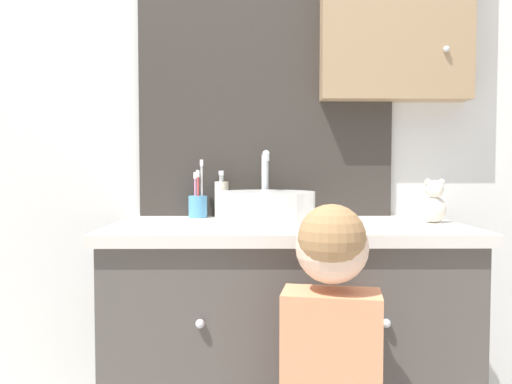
% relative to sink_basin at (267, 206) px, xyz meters
% --- Properties ---
extents(wall_back, '(3.20, 0.18, 2.50)m').
position_rel_sink_basin_xyz_m(wall_back, '(0.08, 0.27, 0.39)').
color(wall_back, silver).
rests_on(wall_back, ground_plane).
extents(vanity_counter, '(1.08, 0.53, 0.82)m').
position_rel_sink_basin_xyz_m(vanity_counter, '(0.06, -0.01, -0.46)').
color(vanity_counter, '#4C4742').
rests_on(vanity_counter, ground_plane).
extents(sink_basin, '(0.30, 0.35, 0.23)m').
position_rel_sink_basin_xyz_m(sink_basin, '(0.00, 0.00, 0.00)').
color(sink_basin, white).
rests_on(sink_basin, vanity_counter).
extents(toothbrush_holder, '(0.06, 0.06, 0.20)m').
position_rel_sink_basin_xyz_m(toothbrush_holder, '(-0.23, 0.17, -0.01)').
color(toothbrush_holder, '#4C93C6').
rests_on(toothbrush_holder, vanity_counter).
extents(soap_dispenser, '(0.05, 0.05, 0.16)m').
position_rel_sink_basin_xyz_m(soap_dispenser, '(-0.15, 0.18, 0.01)').
color(soap_dispenser, beige).
rests_on(soap_dispenser, vanity_counter).
extents(child_figure, '(0.28, 0.43, 0.92)m').
position_rel_sink_basin_xyz_m(child_figure, '(0.14, -0.44, -0.34)').
color(child_figure, slate).
rests_on(child_figure, ground_plane).
extents(teddy_bear, '(0.08, 0.06, 0.14)m').
position_rel_sink_basin_xyz_m(teddy_bear, '(0.52, -0.00, 0.01)').
color(teddy_bear, beige).
rests_on(teddy_bear, vanity_counter).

